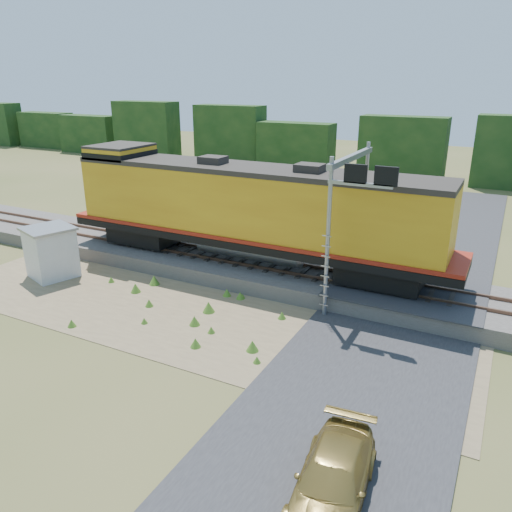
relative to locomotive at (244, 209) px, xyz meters
The scene contains 11 objects.
ground 7.28m from the locomotive, 73.92° to the right, with size 140.00×140.00×0.00m, color #475123.
ballast 3.77m from the locomotive, ahead, with size 70.00×5.00×0.80m, color slate.
rails 3.35m from the locomotive, ahead, with size 70.00×1.54×0.16m.
dirt_shoulder 6.65m from the locomotive, 92.82° to the right, with size 26.00×8.00×0.03m, color #8C7754.
road 10.83m from the locomotive, 31.06° to the right, with size 7.00×66.00×0.86m.
tree_line_north 32.05m from the locomotive, 86.91° to the left, with size 130.00×3.00×6.50m.
weed_clumps 7.21m from the locomotive, 106.70° to the right, with size 15.00×6.20×0.56m, color #487722, non-canonical shape.
locomotive is the anchor object (origin of this frame).
shed 10.69m from the locomotive, 151.09° to the right, with size 2.98×2.98×2.79m.
signal_gantry 6.27m from the locomotive, ahead, with size 2.86×6.20×7.22m.
car 16.14m from the locomotive, 53.40° to the right, with size 1.78×4.37×1.27m, color olive.
Camera 1 is at (10.57, -16.49, 10.23)m, focal length 35.00 mm.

